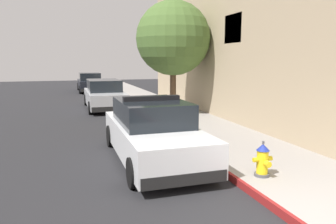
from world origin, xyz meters
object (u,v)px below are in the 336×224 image
(police_cruiser, at_px, (152,132))
(parked_car_dark_far, at_px, (90,83))
(fire_hydrant, at_px, (263,160))
(parked_car_silver_ahead, at_px, (104,95))
(street_tree, at_px, (173,38))

(police_cruiser, distance_m, parked_car_dark_far, 19.76)
(fire_hydrant, bearing_deg, police_cruiser, 127.60)
(parked_car_dark_far, bearing_deg, parked_car_silver_ahead, -89.90)
(parked_car_dark_far, bearing_deg, fire_hydrant, -84.98)
(fire_hydrant, xyz_separation_m, street_tree, (0.83, 8.42, 3.05))
(police_cruiser, bearing_deg, parked_car_silver_ahead, 90.81)
(parked_car_dark_far, distance_m, street_tree, 14.21)
(parked_car_dark_far, xyz_separation_m, fire_hydrant, (1.94, -22.08, -0.23))
(parked_car_silver_ahead, distance_m, street_tree, 5.23)
(police_cruiser, relative_size, parked_car_silver_ahead, 1.00)
(parked_car_dark_far, relative_size, fire_hydrant, 6.37)
(police_cruiser, bearing_deg, street_tree, 66.81)
(parked_car_silver_ahead, height_order, parked_car_dark_far, same)
(street_tree, bearing_deg, parked_car_silver_ahead, 128.62)
(parked_car_dark_far, bearing_deg, police_cruiser, -89.55)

